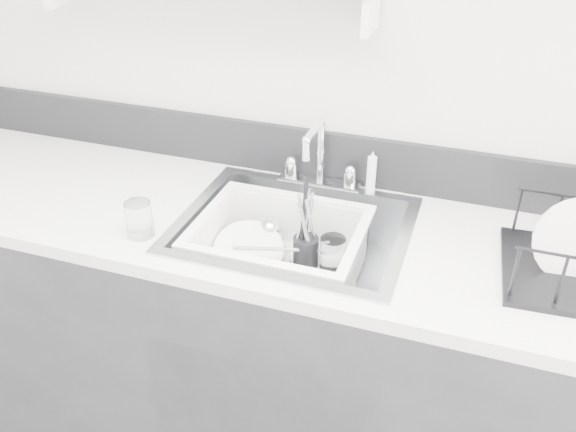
% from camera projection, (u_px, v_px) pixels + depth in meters
% --- Properties ---
extents(room_shell, '(3.50, 3.00, 2.60)m').
position_uv_depth(room_shell, '(59.00, 3.00, 0.66)').
color(room_shell, silver).
rests_on(room_shell, ground).
extents(counter_run, '(3.20, 0.62, 0.92)m').
position_uv_depth(counter_run, '(293.00, 347.00, 1.94)').
color(counter_run, '#242427').
rests_on(counter_run, ground).
extents(backsplash, '(3.20, 0.02, 0.16)m').
position_uv_depth(backsplash, '(324.00, 156.00, 1.90)').
color(backsplash, black).
rests_on(backsplash, counter_run).
extents(sink, '(0.64, 0.52, 0.20)m').
position_uv_depth(sink, '(294.00, 252.00, 1.75)').
color(sink, silver).
rests_on(sink, counter_run).
extents(faucet, '(0.26, 0.18, 0.23)m').
position_uv_depth(faucet, '(319.00, 169.00, 1.87)').
color(faucet, silver).
rests_on(faucet, counter_run).
extents(side_sprayer, '(0.03, 0.03, 0.14)m').
position_uv_depth(side_sprayer, '(371.00, 172.00, 1.83)').
color(side_sprayer, white).
rests_on(side_sprayer, counter_run).
extents(wash_tub, '(0.55, 0.49, 0.18)m').
position_uv_depth(wash_tub, '(280.00, 251.00, 1.73)').
color(wash_tub, white).
rests_on(wash_tub, sink).
extents(plate_stack, '(0.25, 0.24, 0.10)m').
position_uv_depth(plate_stack, '(252.00, 258.00, 1.79)').
color(plate_stack, white).
rests_on(plate_stack, wash_tub).
extents(utensil_cup, '(0.08, 0.08, 0.25)m').
position_uv_depth(utensil_cup, '(306.00, 249.00, 1.77)').
color(utensil_cup, black).
rests_on(utensil_cup, wash_tub).
extents(ladle, '(0.27, 0.32, 0.09)m').
position_uv_depth(ladle, '(277.00, 250.00, 1.79)').
color(ladle, silver).
rests_on(ladle, wash_tub).
extents(tumbler_in_tub, '(0.09, 0.09, 0.11)m').
position_uv_depth(tumbler_in_tub, '(332.00, 254.00, 1.76)').
color(tumbler_in_tub, white).
rests_on(tumbler_in_tub, wash_tub).
extents(tumbler_counter, '(0.09, 0.09, 0.10)m').
position_uv_depth(tumbler_counter, '(139.00, 219.00, 1.64)').
color(tumbler_counter, white).
rests_on(tumbler_counter, counter_run).
extents(bowl_small, '(0.12, 0.12, 0.04)m').
position_uv_depth(bowl_small, '(304.00, 287.00, 1.68)').
color(bowl_small, white).
rests_on(bowl_small, wash_tub).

